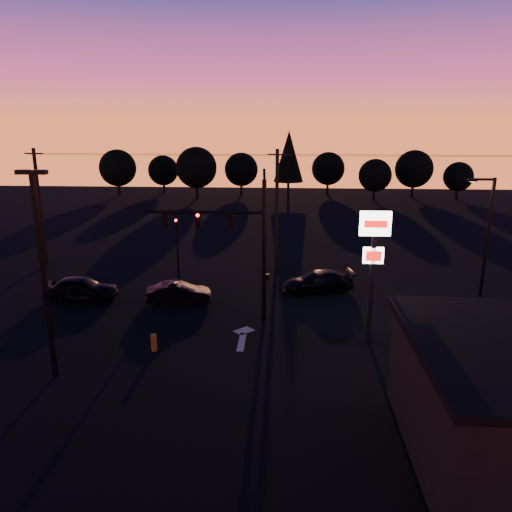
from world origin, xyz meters
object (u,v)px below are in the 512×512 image
at_px(traffic_signal_mast, 235,235).
at_px(streetlight, 485,242).
at_px(car_left, 81,288).
at_px(car_mid, 179,293).
at_px(pylon_sign, 374,249).
at_px(car_right, 318,282).
at_px(bollard, 154,343).
at_px(suv_parked, 461,362).
at_px(parking_lot_light, 42,263).
at_px(secondary_signal, 177,239).

height_order(traffic_signal_mast, streetlight, traffic_signal_mast).
relative_size(streetlight, car_left, 1.79).
bearing_deg(streetlight, car_mid, 177.07).
bearing_deg(pylon_sign, car_right, 105.73).
relative_size(car_left, car_right, 0.95).
bearing_deg(car_right, pylon_sign, 2.03).
xyz_separation_m(car_left, car_mid, (6.25, -0.16, -0.11)).
height_order(bollard, suv_parked, suv_parked).
relative_size(parking_lot_light, pylon_sign, 1.34).
bearing_deg(streetlight, bollard, -162.00).
xyz_separation_m(parking_lot_light, car_left, (-2.65, 9.57, -4.51)).
bearing_deg(secondary_signal, bollard, -83.88).
xyz_separation_m(traffic_signal_mast, car_mid, (-3.80, 2.42, -4.29)).
height_order(car_mid, suv_parked, suv_parked).
xyz_separation_m(secondary_signal, suv_parked, (15.53, -13.36, -2.18)).
xyz_separation_m(traffic_signal_mast, parking_lot_light, (-7.40, -6.99, 0.33)).
xyz_separation_m(traffic_signal_mast, car_right, (4.97, 5.06, -4.25)).
relative_size(streetlight, suv_parked, 1.63).
xyz_separation_m(pylon_sign, car_right, (-2.13, 7.55, -4.23)).
bearing_deg(suv_parked, car_left, 149.72).
relative_size(traffic_signal_mast, pylon_sign, 1.26).
distance_m(traffic_signal_mast, car_right, 8.27).
relative_size(streetlight, bollard, 9.31).
bearing_deg(secondary_signal, car_mid, -77.76).
bearing_deg(bollard, streetlight, 18.00).
bearing_deg(pylon_sign, streetlight, 30.08).
height_order(secondary_signal, suv_parked, secondary_signal).
distance_m(secondary_signal, parking_lot_light, 14.90).
bearing_deg(streetlight, car_left, 177.44).
bearing_deg(secondary_signal, traffic_signal_mast, -56.81).
bearing_deg(parking_lot_light, secondary_signal, 80.21).
bearing_deg(pylon_sign, traffic_signal_mast, 160.64).
bearing_deg(car_mid, pylon_sign, -123.14).
bearing_deg(car_left, parking_lot_light, -166.85).
height_order(traffic_signal_mast, car_right, traffic_signal_mast).
relative_size(secondary_signal, streetlight, 0.54).
relative_size(car_left, car_mid, 1.13).
distance_m(secondary_signal, car_right, 10.40).
bearing_deg(car_right, traffic_signal_mast, -58.21).
bearing_deg(parking_lot_light, suv_parked, 3.57).
distance_m(secondary_signal, pylon_sign, 15.75).
bearing_deg(car_right, suv_parked, 13.68).
bearing_deg(streetlight, parking_lot_light, -158.35).
distance_m(pylon_sign, car_left, 18.36).
distance_m(car_left, suv_parked, 22.34).
height_order(traffic_signal_mast, suv_parked, traffic_signal_mast).
bearing_deg(secondary_signal, streetlight, -17.56).
height_order(pylon_sign, suv_parked, pylon_sign).
distance_m(streetlight, bollard, 18.99).
bearing_deg(suv_parked, traffic_signal_mast, 143.04).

